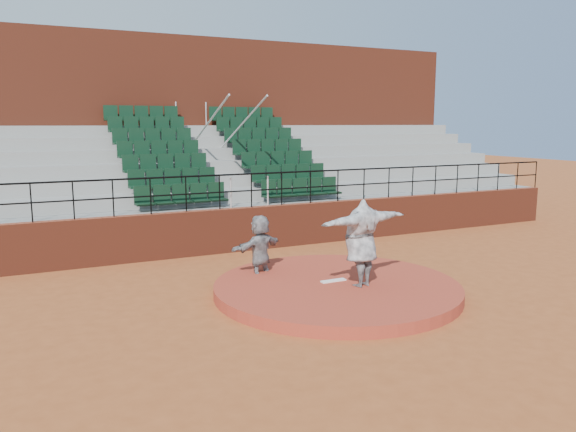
# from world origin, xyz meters

# --- Properties ---
(ground) EXTENTS (90.00, 90.00, 0.00)m
(ground) POSITION_xyz_m (0.00, 0.00, 0.00)
(ground) COLOR #9B4C23
(ground) RESTS_ON ground
(pitchers_mound) EXTENTS (5.50, 5.50, 0.25)m
(pitchers_mound) POSITION_xyz_m (0.00, 0.00, 0.12)
(pitchers_mound) COLOR #A23724
(pitchers_mound) RESTS_ON ground
(pitching_rubber) EXTENTS (0.60, 0.15, 0.03)m
(pitching_rubber) POSITION_xyz_m (0.00, 0.15, 0.27)
(pitching_rubber) COLOR white
(pitching_rubber) RESTS_ON pitchers_mound
(boundary_wall) EXTENTS (24.00, 0.30, 1.30)m
(boundary_wall) POSITION_xyz_m (0.00, 5.00, 0.65)
(boundary_wall) COLOR maroon
(boundary_wall) RESTS_ON ground
(wall_railing) EXTENTS (24.04, 0.05, 1.03)m
(wall_railing) POSITION_xyz_m (0.00, 5.00, 2.03)
(wall_railing) COLOR black
(wall_railing) RESTS_ON boundary_wall
(seating_deck) EXTENTS (24.00, 5.97, 4.63)m
(seating_deck) POSITION_xyz_m (0.00, 8.65, 1.43)
(seating_deck) COLOR gray
(seating_deck) RESTS_ON ground
(press_box_facade) EXTENTS (24.00, 3.00, 7.10)m
(press_box_facade) POSITION_xyz_m (0.00, 12.60, 3.55)
(press_box_facade) COLOR maroon
(press_box_facade) RESTS_ON ground
(pitcher) EXTENTS (2.45, 1.06, 1.93)m
(pitcher) POSITION_xyz_m (0.36, -0.41, 1.21)
(pitcher) COLOR black
(pitcher) RESTS_ON pitchers_mound
(fielder) EXTENTS (1.59, 1.03, 1.64)m
(fielder) POSITION_xyz_m (-1.17, 1.64, 0.82)
(fielder) COLOR black
(fielder) RESTS_ON ground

